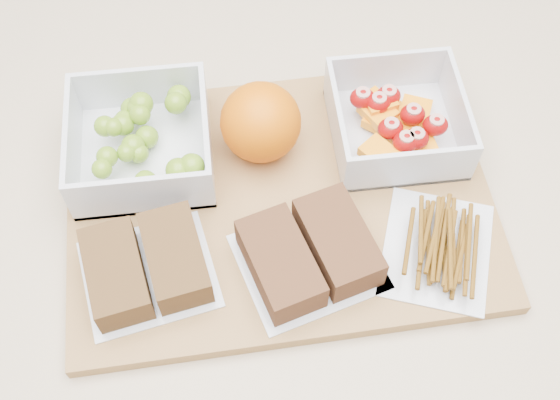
# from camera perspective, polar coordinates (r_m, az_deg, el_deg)

# --- Properties ---
(counter) EXTENTS (1.20, 0.90, 0.90)m
(counter) POSITION_cam_1_polar(r_m,az_deg,el_deg) (1.12, 0.36, -12.83)
(counter) COLOR beige
(counter) RESTS_ON ground
(cutting_board) EXTENTS (0.43, 0.31, 0.02)m
(cutting_board) POSITION_cam_1_polar(r_m,az_deg,el_deg) (0.71, -0.02, -0.10)
(cutting_board) COLOR #A37843
(cutting_board) RESTS_ON counter
(grape_container) EXTENTS (0.14, 0.14, 0.06)m
(grape_container) POSITION_cam_1_polar(r_m,az_deg,el_deg) (0.72, -11.06, 4.81)
(grape_container) COLOR silver
(grape_container) RESTS_ON cutting_board
(fruit_container) EXTENTS (0.13, 0.13, 0.06)m
(fruit_container) POSITION_cam_1_polar(r_m,az_deg,el_deg) (0.73, 9.43, 6.24)
(fruit_container) COLOR silver
(fruit_container) RESTS_ON cutting_board
(orange) EXTENTS (0.08, 0.08, 0.08)m
(orange) POSITION_cam_1_polar(r_m,az_deg,el_deg) (0.70, -1.59, 6.33)
(orange) COLOR orange
(orange) RESTS_ON cutting_board
(sandwich_bag_left) EXTENTS (0.14, 0.13, 0.04)m
(sandwich_bag_left) POSITION_cam_1_polar(r_m,az_deg,el_deg) (0.65, -10.83, -5.31)
(sandwich_bag_left) COLOR silver
(sandwich_bag_left) RESTS_ON cutting_board
(sandwich_bag_center) EXTENTS (0.15, 0.14, 0.04)m
(sandwich_bag_center) POSITION_cam_1_polar(r_m,az_deg,el_deg) (0.65, 2.40, -4.34)
(sandwich_bag_center) COLOR silver
(sandwich_bag_center) RESTS_ON cutting_board
(pretzel_bag) EXTENTS (0.13, 0.15, 0.03)m
(pretzel_bag) POSITION_cam_1_polar(r_m,az_deg,el_deg) (0.68, 12.80, -3.50)
(pretzel_bag) COLOR silver
(pretzel_bag) RESTS_ON cutting_board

